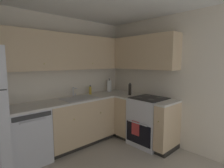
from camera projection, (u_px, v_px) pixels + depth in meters
wall_back at (48, 82)px, 3.35m from camera, size 3.52×0.05×2.47m
wall_right at (185, 83)px, 3.22m from camera, size 0.05×3.67×2.47m
dishwasher at (27, 136)px, 2.86m from camera, size 0.60×0.63×0.88m
lower_cabinets_back at (79, 122)px, 3.52m from camera, size 1.34×0.62×0.88m
countertop_back at (79, 99)px, 3.46m from camera, size 2.54×0.60×0.03m
lower_cabinets_right at (143, 120)px, 3.59m from camera, size 0.62×1.16×0.88m
countertop_right at (143, 98)px, 3.53m from camera, size 0.60×1.16×0.03m
oven_range at (149, 121)px, 3.50m from camera, size 0.68×0.62×1.07m
upper_cabinets_back at (66, 52)px, 3.34m from camera, size 2.22×0.34×0.65m
upper_cabinets_right at (138, 53)px, 3.70m from camera, size 0.32×1.71×0.65m
sink at (80, 100)px, 3.44m from camera, size 0.66×0.40×0.10m
faucet at (74, 91)px, 3.58m from camera, size 0.07×0.16×0.19m
soap_bottle at (90, 90)px, 3.86m from camera, size 0.05×0.05×0.20m
paper_towel_roll at (109, 86)px, 4.20m from camera, size 0.11×0.11×0.32m
oil_bottle at (130, 89)px, 3.77m from camera, size 0.06×0.06×0.25m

